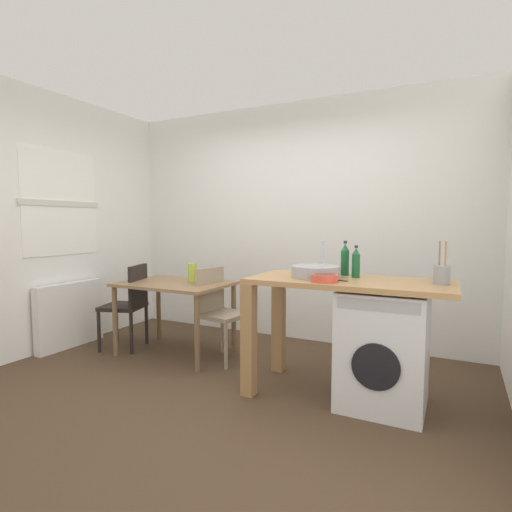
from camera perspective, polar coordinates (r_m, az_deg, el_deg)
The scene contains 17 objects.
ground_plane at distance 3.40m, azimuth -6.16°, elevation -18.57°, with size 5.46×5.46×0.00m, color #4C3826.
wall_back at distance 4.69m, azimuth 5.40°, elevation 4.78°, with size 4.60×0.10×2.70m, color white.
wall_window_side at distance 4.66m, azimuth -29.15°, elevation 4.23°, with size 0.12×3.80×2.70m.
radiator at distance 4.84m, azimuth -24.87°, elevation -7.58°, with size 0.10×0.80×0.70m, color white.
dining_table at distance 4.20m, azimuth -11.42°, elevation -4.99°, with size 1.10×0.76×0.74m.
chair_person_seat at distance 4.52m, azimuth -17.52°, elevation -6.16°, with size 0.50×0.50×0.90m.
chair_opposite at distance 4.00m, azimuth -5.40°, elevation -7.36°, with size 0.46×0.46×0.90m.
kitchen_counter at distance 3.19m, azimuth 9.28°, elevation -5.88°, with size 1.50×0.68×0.92m.
washing_machine at distance 3.16m, azimuth 17.60°, elevation -12.33°, with size 0.60×0.61×0.86m.
sink_basin at distance 3.17m, azimuth 8.44°, elevation -2.20°, with size 0.38×0.38×0.09m, color #9EA0A5.
tap at distance 3.33m, azimuth 9.43°, elevation -0.24°, with size 0.02×0.02×0.28m, color #B2B2B7.
bottle_tall_green at distance 3.33m, azimuth 12.50°, elevation -0.53°, with size 0.07×0.07×0.28m.
bottle_squat_brown at distance 3.21m, azimuth 13.98°, elevation -0.98°, with size 0.06×0.06×0.25m.
mixing_bowl at distance 2.94m, azimuth 9.72°, elevation -3.05°, with size 0.19×0.19×0.05m.
utensil_crock at distance 3.06m, azimuth 24.82°, elevation -2.37°, with size 0.11×0.11×0.30m.
vase at distance 4.16m, azimuth -8.98°, elevation -2.33°, with size 0.09×0.09×0.20m, color #A8C63D.
scissors at distance 3.02m, azimuth 11.67°, elevation -3.38°, with size 0.15×0.06×0.01m.
Camera 1 is at (1.70, -2.62, 1.35)m, focal length 28.22 mm.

